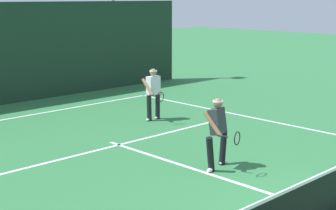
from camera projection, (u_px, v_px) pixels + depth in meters
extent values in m
cube|color=white|center=(28.00, 115.00, 16.32)|extent=(9.76, 0.10, 0.01)
cube|color=white|center=(119.00, 145.00, 13.09)|extent=(7.95, 0.10, 0.01)
cube|color=white|center=(203.00, 172.00, 11.07)|extent=(0.10, 6.40, 0.01)
cylinder|color=black|center=(223.00, 147.00, 11.52)|extent=(0.26, 0.19, 0.79)
cylinder|color=black|center=(210.00, 154.00, 11.00)|extent=(0.31, 0.21, 0.80)
ellipsoid|color=white|center=(223.00, 162.00, 11.59)|extent=(0.28, 0.17, 0.09)
ellipsoid|color=white|center=(210.00, 170.00, 11.07)|extent=(0.28, 0.17, 0.09)
cube|color=#2D3338|center=(217.00, 121.00, 11.12)|extent=(0.47, 0.39, 0.58)
cylinder|color=#9E704C|center=(222.00, 120.00, 11.31)|extent=(0.21, 0.14, 0.61)
cylinder|color=#9E704C|center=(213.00, 124.00, 10.94)|extent=(0.20, 0.46, 0.53)
sphere|color=#9E704C|center=(218.00, 103.00, 11.04)|extent=(0.21, 0.21, 0.21)
cylinder|color=white|center=(218.00, 101.00, 11.03)|extent=(0.28, 0.28, 0.04)
cylinder|color=black|center=(222.00, 136.00, 10.81)|extent=(0.10, 0.26, 0.03)
torus|color=black|center=(237.00, 138.00, 10.64)|extent=(0.29, 0.10, 0.29)
cylinder|color=black|center=(158.00, 106.00, 15.79)|extent=(0.15, 0.14, 0.79)
cylinder|color=black|center=(149.00, 108.00, 15.55)|extent=(0.16, 0.14, 0.79)
ellipsoid|color=white|center=(158.00, 117.00, 15.86)|extent=(0.26, 0.11, 0.09)
ellipsoid|color=white|center=(149.00, 119.00, 15.62)|extent=(0.26, 0.11, 0.09)
cube|color=silver|center=(153.00, 85.00, 15.53)|extent=(0.41, 0.24, 0.56)
cylinder|color=#9E704C|center=(159.00, 85.00, 15.69)|extent=(0.19, 0.10, 0.61)
cylinder|color=#9E704C|center=(148.00, 87.00, 15.38)|extent=(0.10, 0.50, 0.49)
sphere|color=#9E704C|center=(153.00, 72.00, 15.45)|extent=(0.21, 0.21, 0.21)
cylinder|color=white|center=(153.00, 71.00, 15.44)|extent=(0.23, 0.23, 0.04)
cylinder|color=black|center=(152.00, 95.00, 15.21)|extent=(0.04, 0.26, 0.03)
torus|color=black|center=(160.00, 97.00, 14.98)|extent=(0.29, 0.03, 0.29)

